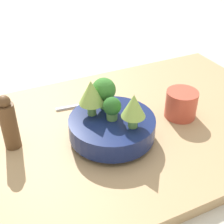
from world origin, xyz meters
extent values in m
plane|color=beige|center=(0.00, 0.00, 0.00)|extent=(6.00, 6.00, 0.00)
cube|color=tan|center=(0.00, 0.00, 0.02)|extent=(1.03, 0.62, 0.03)
cylinder|color=navy|center=(0.04, 0.04, 0.04)|extent=(0.10, 0.10, 0.01)
cylinder|color=navy|center=(0.04, 0.04, 0.07)|extent=(0.22, 0.22, 0.05)
cylinder|color=#609347|center=(0.04, 0.04, 0.11)|extent=(0.03, 0.03, 0.02)
sphere|color=#286023|center=(0.04, 0.04, 0.13)|extent=(0.05, 0.05, 0.05)
cylinder|color=#7AB256|center=(0.03, -0.02, 0.11)|extent=(0.02, 0.02, 0.03)
sphere|color=#387A2D|center=(0.03, -0.02, 0.15)|extent=(0.06, 0.06, 0.06)
cylinder|color=#609347|center=(0.01, 0.09, 0.11)|extent=(0.02, 0.02, 0.03)
cone|color=#93B751|center=(0.01, 0.09, 0.15)|extent=(0.06, 0.06, 0.06)
cylinder|color=#609347|center=(0.08, 0.00, 0.11)|extent=(0.02, 0.02, 0.03)
cone|color=#93B751|center=(0.08, 0.00, 0.16)|extent=(0.06, 0.06, 0.06)
cylinder|color=#C64C38|center=(-0.18, 0.03, 0.07)|extent=(0.09, 0.09, 0.08)
cylinder|color=brown|center=(0.27, -0.04, 0.09)|extent=(0.04, 0.04, 0.12)
sphere|color=brown|center=(0.27, -0.04, 0.16)|extent=(0.03, 0.03, 0.03)
cube|color=silver|center=(0.04, -0.14, 0.03)|extent=(0.18, 0.03, 0.01)
camera|label=1|loc=(0.31, 0.61, 0.54)|focal=50.00mm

